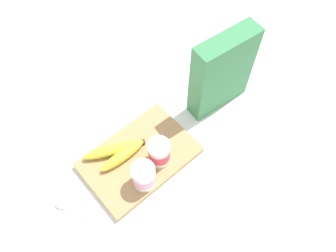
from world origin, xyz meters
TOP-DOWN VIEW (x-y plane):
  - ground_plane at (0.00, 0.00)m, footprint 2.40×2.40m
  - cutting_board at (0.00, 0.00)m, footprint 0.34×0.23m
  - cereal_box at (-0.34, 0.00)m, footprint 0.22×0.09m
  - yogurt_cup_front at (-0.04, 0.05)m, footprint 0.07×0.07m
  - yogurt_cup_back at (0.04, 0.08)m, footprint 0.07×0.07m
  - banana_bunch at (0.04, -0.05)m, footprint 0.19×0.11m
  - spoon at (0.26, -0.01)m, footprint 0.06×0.13m

SIDE VIEW (x-z plane):
  - ground_plane at x=0.00m, z-range 0.00..0.00m
  - spoon at x=0.26m, z-range 0.00..0.01m
  - cutting_board at x=0.00m, z-range 0.00..0.02m
  - banana_bunch at x=0.04m, z-range 0.02..0.05m
  - yogurt_cup_back at x=0.04m, z-range 0.02..0.11m
  - yogurt_cup_front at x=-0.04m, z-range 0.02..0.11m
  - cereal_box at x=-0.34m, z-range 0.00..0.30m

